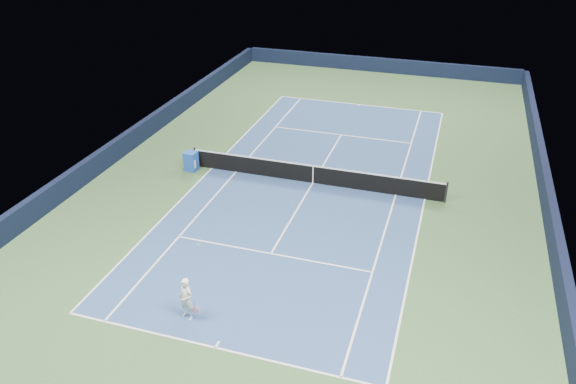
% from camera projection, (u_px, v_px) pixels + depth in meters
% --- Properties ---
extents(ground, '(40.00, 40.00, 0.00)m').
position_uv_depth(ground, '(313.00, 183.00, 27.93)').
color(ground, '#33522D').
rests_on(ground, ground).
extents(wall_far, '(22.00, 0.35, 1.10)m').
position_uv_depth(wall_far, '(379.00, 65.00, 44.24)').
color(wall_far, black).
rests_on(wall_far, ground).
extents(wall_right, '(0.35, 40.00, 1.10)m').
position_uv_depth(wall_right, '(549.00, 206.00, 24.81)').
color(wall_right, black).
rests_on(wall_right, ground).
extents(wall_left, '(0.35, 40.00, 1.10)m').
position_uv_depth(wall_left, '(121.00, 146.00, 30.52)').
color(wall_left, black).
rests_on(wall_left, ground).
extents(court_surface, '(10.97, 23.77, 0.01)m').
position_uv_depth(court_surface, '(313.00, 183.00, 27.93)').
color(court_surface, navy).
rests_on(court_surface, ground).
extents(baseline_far, '(10.97, 0.08, 0.00)m').
position_uv_depth(baseline_far, '(359.00, 104.00, 37.86)').
color(baseline_far, white).
rests_on(baseline_far, ground).
extents(baseline_near, '(10.97, 0.08, 0.00)m').
position_uv_depth(baseline_near, '(215.00, 348.00, 17.99)').
color(baseline_near, white).
rests_on(baseline_near, ground).
extents(sideline_doubles_right, '(0.08, 23.77, 0.00)m').
position_uv_depth(sideline_doubles_right, '(425.00, 199.00, 26.48)').
color(sideline_doubles_right, white).
rests_on(sideline_doubles_right, ground).
extents(sideline_doubles_left, '(0.08, 23.77, 0.00)m').
position_uv_depth(sideline_doubles_left, '(212.00, 168.00, 29.37)').
color(sideline_doubles_left, white).
rests_on(sideline_doubles_left, ground).
extents(sideline_singles_right, '(0.08, 23.77, 0.00)m').
position_uv_depth(sideline_singles_right, '(396.00, 195.00, 26.84)').
color(sideline_singles_right, white).
rests_on(sideline_singles_right, ground).
extents(sideline_singles_left, '(0.08, 23.77, 0.00)m').
position_uv_depth(sideline_singles_left, '(236.00, 172.00, 29.01)').
color(sideline_singles_left, white).
rests_on(sideline_singles_left, ground).
extents(service_line_far, '(8.23, 0.08, 0.00)m').
position_uv_depth(service_line_far, '(341.00, 135.00, 33.28)').
color(service_line_far, white).
rests_on(service_line_far, ground).
extents(service_line_near, '(8.23, 0.08, 0.00)m').
position_uv_depth(service_line_near, '(271.00, 254.00, 22.58)').
color(service_line_near, white).
rests_on(service_line_near, ground).
extents(center_service_line, '(0.08, 12.80, 0.00)m').
position_uv_depth(center_service_line, '(313.00, 183.00, 27.93)').
color(center_service_line, white).
rests_on(center_service_line, ground).
extents(center_mark_far, '(0.08, 0.30, 0.00)m').
position_uv_depth(center_mark_far, '(359.00, 105.00, 37.73)').
color(center_mark_far, white).
rests_on(center_mark_far, ground).
extents(center_mark_near, '(0.08, 0.30, 0.00)m').
position_uv_depth(center_mark_near, '(217.00, 344.00, 18.12)').
color(center_mark_near, white).
rests_on(center_mark_near, ground).
extents(tennis_net, '(12.90, 0.10, 1.07)m').
position_uv_depth(tennis_net, '(313.00, 174.00, 27.69)').
color(tennis_net, black).
rests_on(tennis_net, ground).
extents(sponsor_cube, '(0.67, 0.62, 1.01)m').
position_uv_depth(sponsor_cube, '(191.00, 161.00, 28.96)').
color(sponsor_cube, blue).
rests_on(sponsor_cube, ground).
extents(tennis_player, '(0.80, 1.31, 2.42)m').
position_uv_depth(tennis_player, '(186.00, 299.00, 18.88)').
color(tennis_player, white).
rests_on(tennis_player, ground).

